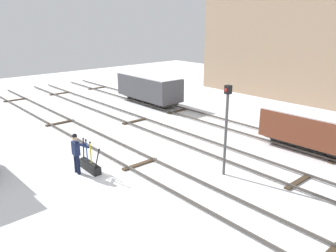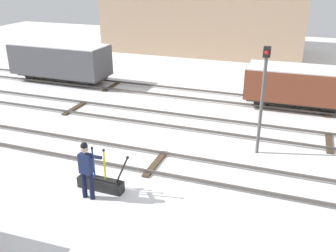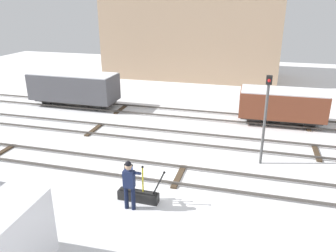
{
  "view_description": "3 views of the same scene",
  "coord_description": "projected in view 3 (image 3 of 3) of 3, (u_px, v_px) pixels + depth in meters",
  "views": [
    {
      "loc": [
        11.84,
        -8.65,
        6.59
      ],
      "look_at": [
        -0.26,
        1.99,
        1.45
      ],
      "focal_mm": 35.96,
      "sensor_mm": 36.0,
      "label": 1
    },
    {
      "loc": [
        4.4,
        -10.91,
        6.48
      ],
      "look_at": [
        0.08,
        1.08,
        1.08
      ],
      "focal_mm": 40.14,
      "sensor_mm": 36.0,
      "label": 2
    },
    {
      "loc": [
        2.75,
        -11.93,
        6.9
      ],
      "look_at": [
        -1.03,
        2.08,
        1.42
      ],
      "focal_mm": 35.66,
      "sensor_mm": 36.0,
      "label": 3
    }
  ],
  "objects": [
    {
      "name": "switch_lever_frame",
      "position": [
        138.0,
        195.0,
        12.18
      ],
      "size": [
        1.81,
        0.4,
        1.45
      ],
      "rotation": [
        0.0,
        0.0,
        -0.03
      ],
      "color": "black",
      "rests_on": "ground_plane"
    },
    {
      "name": "track_siding_near",
      "position": [
        196.0,
        139.0,
        17.42
      ],
      "size": [
        44.0,
        1.94,
        0.18
      ],
      "color": "#4C4742",
      "rests_on": "ground_plane"
    },
    {
      "name": "track_siding_far",
      "position": [
        208.0,
        116.0,
        20.95
      ],
      "size": [
        44.0,
        1.94,
        0.18
      ],
      "color": "#4C4742",
      "rests_on": "ground_plane"
    },
    {
      "name": "freight_car_back_track",
      "position": [
        282.0,
        104.0,
        19.51
      ],
      "size": [
        4.86,
        2.27,
        2.03
      ],
      "rotation": [
        0.0,
        0.0,
        0.02
      ],
      "color": "#2D2B28",
      "rests_on": "ground_plane"
    },
    {
      "name": "ground_plane",
      "position": [
        179.0,
        177.0,
        13.88
      ],
      "size": [
        60.0,
        60.0,
        0.0
      ],
      "primitive_type": "plane",
      "color": "white"
    },
    {
      "name": "freight_car_mid_siding",
      "position": [
        74.0,
        87.0,
        22.77
      ],
      "size": [
        5.96,
        2.24,
        2.3
      ],
      "rotation": [
        0.0,
        0.0,
        -0.01
      ],
      "color": "#2D2B28",
      "rests_on": "ground_plane"
    },
    {
      "name": "rail_worker",
      "position": [
        129.0,
        182.0,
        11.44
      ],
      "size": [
        0.54,
        0.71,
        1.86
      ],
      "rotation": [
        0.0,
        0.0,
        -0.03
      ],
      "color": "#111831",
      "rests_on": "ground_plane"
    },
    {
      "name": "signal_post",
      "position": [
        266.0,
        112.0,
        14.2
      ],
      "size": [
        0.24,
        0.32,
        4.01
      ],
      "color": "#4C4C4C",
      "rests_on": "ground_plane"
    },
    {
      "name": "track_main_line",
      "position": [
        179.0,
        175.0,
        13.85
      ],
      "size": [
        44.0,
        1.94,
        0.18
      ],
      "color": "#4C4742",
      "rests_on": "ground_plane"
    },
    {
      "name": "apartment_building",
      "position": [
        193.0,
        5.0,
        30.47
      ],
      "size": [
        16.19,
        6.8,
        12.91
      ],
      "color": "tan",
      "rests_on": "ground_plane"
    }
  ]
}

